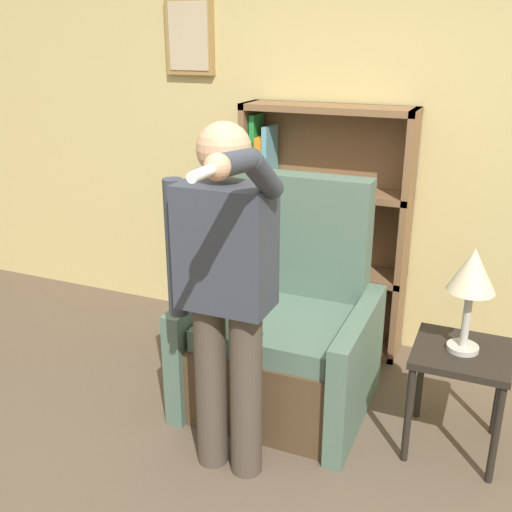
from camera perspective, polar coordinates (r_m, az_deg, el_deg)
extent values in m
cube|color=tan|center=(3.88, 10.58, 11.31)|extent=(8.00, 0.06, 2.80)
cube|color=olive|center=(4.22, -6.33, 20.08)|extent=(0.35, 0.04, 0.49)
cube|color=tan|center=(4.20, -6.48, 20.08)|extent=(0.29, 0.01, 0.43)
cube|color=brown|center=(4.07, -0.57, 3.29)|extent=(0.04, 0.28, 1.59)
cube|color=brown|center=(3.79, 13.92, 1.41)|extent=(0.04, 0.28, 1.59)
cube|color=brown|center=(4.02, 6.99, 2.94)|extent=(1.08, 0.01, 1.59)
cube|color=brown|center=(4.20, 6.01, -7.70)|extent=(1.08, 0.28, 0.04)
cube|color=brown|center=(3.99, 6.28, -1.22)|extent=(1.08, 0.28, 0.04)
cube|color=brown|center=(3.82, 6.58, 6.18)|extent=(1.08, 0.28, 0.04)
cube|color=brown|center=(3.73, 6.90, 13.78)|extent=(1.08, 0.28, 0.04)
cube|color=#5B99A8|center=(4.24, 0.15, -4.00)|extent=(0.05, 0.22, 0.40)
cube|color=#337070|center=(4.24, 0.88, -4.58)|extent=(0.05, 0.22, 0.32)
cube|color=red|center=(4.19, 1.60, -3.93)|extent=(0.05, 0.15, 0.45)
cube|color=#BC4C56|center=(4.19, 2.31, -4.57)|extent=(0.05, 0.24, 0.36)
cube|color=orange|center=(4.06, 0.10, 2.65)|extent=(0.04, 0.24, 0.41)
cube|color=black|center=(4.04, 0.73, 2.83)|extent=(0.04, 0.17, 0.45)
cube|color=purple|center=(4.02, 1.36, 2.61)|extent=(0.05, 0.21, 0.42)
cube|color=#238438|center=(4.01, 2.12, 2.11)|extent=(0.05, 0.21, 0.37)
cube|color=#238438|center=(3.93, 0.04, 10.23)|extent=(0.03, 0.17, 0.43)
cube|color=orange|center=(3.92, 0.72, 9.21)|extent=(0.05, 0.21, 0.30)
cube|color=#5B99A8|center=(3.90, 1.33, 9.65)|extent=(0.03, 0.21, 0.37)
cube|color=#4C3823|center=(3.42, 2.21, -10.71)|extent=(0.78, 0.78, 0.44)
cube|color=#4C6656|center=(3.25, 2.02, -6.80)|extent=(0.74, 0.66, 0.12)
cube|color=#4C6656|center=(3.49, 4.38, -0.61)|extent=(0.78, 0.16, 1.04)
cube|color=#4C6656|center=(3.53, -4.49, -7.85)|extent=(0.10, 0.86, 0.64)
cube|color=#4C6656|center=(3.26, 9.56, -10.61)|extent=(0.10, 0.86, 0.64)
cylinder|color=#473D33|center=(2.90, -4.30, -12.12)|extent=(0.15, 0.15, 0.86)
cylinder|color=#473D33|center=(2.84, -0.95, -12.92)|extent=(0.15, 0.15, 0.86)
cube|color=#333842|center=(2.56, -2.90, 0.86)|extent=(0.40, 0.24, 0.55)
sphere|color=tan|center=(2.45, -3.08, 10.11)|extent=(0.23, 0.23, 0.23)
cylinder|color=#333842|center=(2.68, -7.63, 0.67)|extent=(0.09, 0.09, 0.64)
cylinder|color=#333842|center=(2.27, 0.60, 7.72)|extent=(0.09, 0.28, 0.23)
cylinder|color=#333842|center=(2.04, -2.05, 8.86)|extent=(0.08, 0.27, 0.10)
sphere|color=tan|center=(1.92, -3.71, 8.48)|extent=(0.09, 0.09, 0.09)
cylinder|color=white|center=(1.84, -5.05, 7.90)|extent=(0.04, 0.15, 0.04)
cube|color=black|center=(3.09, 19.01, -8.75)|extent=(0.45, 0.45, 0.04)
cylinder|color=black|center=(3.08, 14.29, -14.46)|extent=(0.04, 0.04, 0.52)
cylinder|color=black|center=(3.07, 21.86, -15.55)|extent=(0.04, 0.04, 0.52)
cylinder|color=black|center=(3.41, 15.41, -10.85)|extent=(0.04, 0.04, 0.52)
cylinder|color=black|center=(3.40, 22.14, -11.80)|extent=(0.04, 0.04, 0.52)
cylinder|color=#B7B2A8|center=(3.08, 19.07, -8.25)|extent=(0.15, 0.15, 0.02)
cylinder|color=#B7B2A8|center=(3.01, 19.41, -5.64)|extent=(0.04, 0.04, 0.29)
cone|color=beige|center=(2.91, 19.97, -1.26)|extent=(0.22, 0.22, 0.21)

